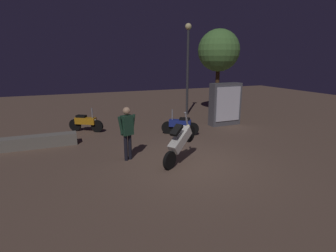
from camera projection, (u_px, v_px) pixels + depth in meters
ground_plane at (193, 164)px, 8.32m from camera, size 40.00×40.00×0.00m
motorcycle_white_foreground at (180, 141)px, 8.22m from camera, size 1.46×0.96×1.63m
motorcycle_blue_parked_left at (180, 125)px, 11.55m from camera, size 1.44×0.99×1.11m
motorcycle_orange_parked_right at (86, 122)px, 12.02m from camera, size 1.44×1.00×1.11m
person_rider_beside at (127, 129)px, 8.46m from camera, size 0.65×0.36×1.77m
streetlamp_near at (188, 58)px, 15.05m from camera, size 0.36×0.36×5.18m
tree_left_bg at (219, 51)px, 15.45m from camera, size 2.44×2.44×4.96m
kiosk_billboard at (225, 104)px, 13.13m from camera, size 1.61×0.57×2.10m
planter_wall_low at (29, 142)px, 9.79m from camera, size 3.39×0.50×0.45m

